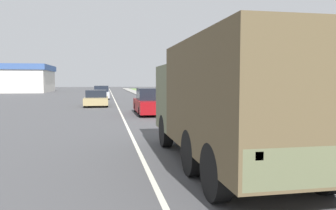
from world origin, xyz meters
name	(u,v)px	position (x,y,z in m)	size (l,w,h in m)	color
ground_plane	(115,101)	(0.00, 40.00, 0.00)	(180.00, 180.00, 0.00)	#4C4C4F
lane_centre_stripe	(115,101)	(0.00, 40.00, 0.00)	(0.12, 120.00, 0.00)	silver
sidewalk_right	(157,100)	(4.50, 40.00, 0.06)	(1.80, 120.00, 0.12)	#9E9B93
grass_strip_right	(197,100)	(8.90, 40.00, 0.01)	(7.00, 120.00, 0.02)	#6B9347
military_truck	(228,99)	(1.99, 12.73, 1.67)	(2.42, 7.32, 3.02)	#606647
car_nearest_ahead	(151,103)	(1.90, 25.93, 0.74)	(1.90, 4.76, 1.65)	maroon
car_second_ahead	(96,99)	(-1.75, 33.78, 0.62)	(1.94, 4.85, 1.35)	tan
car_third_ahead	(101,93)	(-1.46, 44.50, 0.71)	(1.83, 4.11, 1.57)	#B7BABF
pickup_truck	(295,107)	(7.94, 19.31, 0.89)	(1.93, 5.06, 1.90)	silver
building_distant	(7,78)	(-19.53, 72.45, 2.63)	(16.26, 13.76, 5.19)	beige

